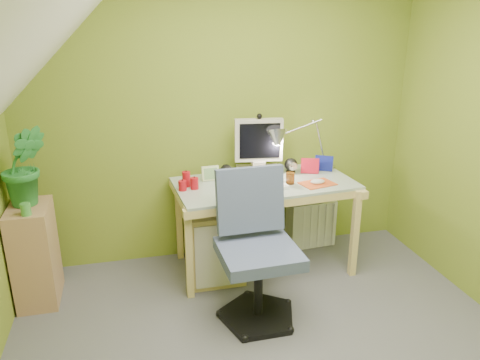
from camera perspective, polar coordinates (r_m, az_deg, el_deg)
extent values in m
cube|color=olive|center=(3.79, -2.20, 7.95)|extent=(3.20, 0.01, 2.40)
cube|color=white|center=(2.05, -21.68, 15.29)|extent=(1.10, 3.20, 1.10)
cube|color=white|center=(3.47, 2.42, -0.94)|extent=(0.44, 0.18, 0.02)
cube|color=#C64D1F|center=(3.63, 9.42, -0.44)|extent=(0.29, 0.23, 0.01)
ellipsoid|color=silver|center=(3.62, 9.43, -0.20)|extent=(0.12, 0.08, 0.04)
cylinder|color=brown|center=(3.59, 6.15, 0.22)|extent=(0.08, 0.08, 0.09)
cube|color=#AA1225|center=(3.85, 8.52, 1.71)|extent=(0.14, 0.07, 0.12)
cube|color=navy|center=(3.94, 10.19, 2.04)|extent=(0.14, 0.09, 0.13)
cube|color=beige|center=(3.65, -3.63, 0.82)|extent=(0.14, 0.03, 0.12)
cube|color=#AD7C5B|center=(3.64, -23.69, -8.27)|extent=(0.27, 0.41, 0.72)
imported|color=#297B33|center=(3.45, -24.78, 1.59)|extent=(0.35, 0.31, 0.55)
cylinder|color=#44933D|center=(3.34, -24.66, -3.27)|extent=(0.07, 0.07, 0.08)
cube|color=silver|center=(4.22, 8.61, -5.19)|extent=(0.43, 0.19, 0.42)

